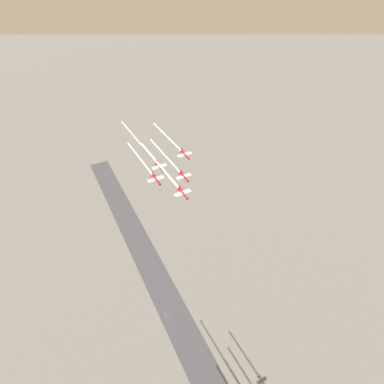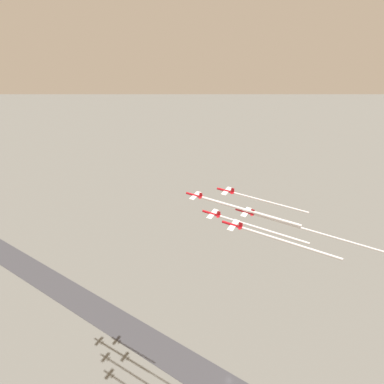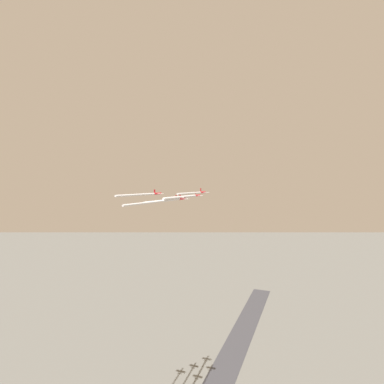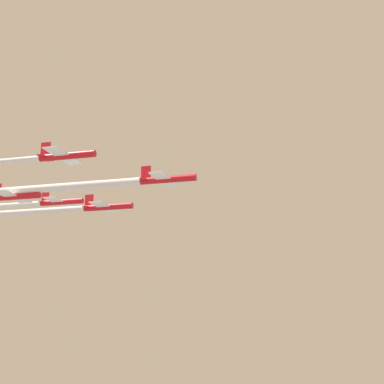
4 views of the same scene
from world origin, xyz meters
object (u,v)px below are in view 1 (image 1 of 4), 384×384
(jet_1, at_px, (184,177))
(jet_4, at_px, (160,167))
(jet_3, at_px, (185,155))
(jet_2, at_px, (156,179))
(jet_0, at_px, (183,193))

(jet_1, distance_m, jet_4, 15.05)
(jet_3, bearing_deg, jet_1, 59.53)
(jet_1, bearing_deg, jet_4, -59.53)
(jet_2, relative_size, jet_3, 1.00)
(jet_3, relative_size, jet_4, 1.00)
(jet_0, distance_m, jet_1, 15.13)
(jet_4, bearing_deg, jet_0, 90.00)
(jet_1, height_order, jet_2, jet_2)
(jet_0, height_order, jet_1, jet_0)
(jet_0, relative_size, jet_1, 1.00)
(jet_4, bearing_deg, jet_2, 59.53)
(jet_0, bearing_deg, jet_1, -120.47)
(jet_2, distance_m, jet_4, 15.40)
(jet_0, bearing_deg, jet_2, -59.53)
(jet_1, xyz_separation_m, jet_2, (-14.76, -3.79, 4.13))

